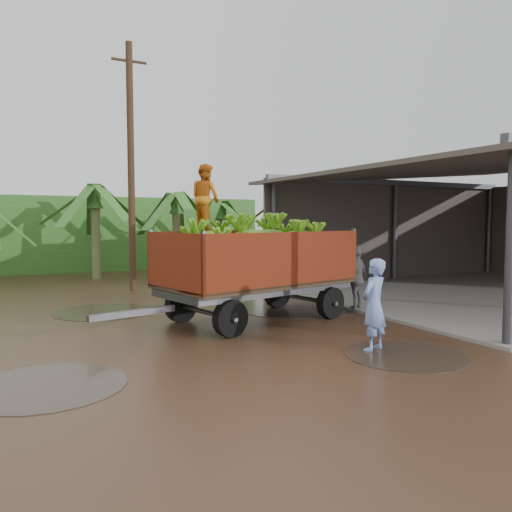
{
  "coord_description": "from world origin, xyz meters",
  "views": [
    {
      "loc": [
        -3.44,
        -10.02,
        2.49
      ],
      "look_at": [
        2.36,
        1.37,
        1.56
      ],
      "focal_mm": 35.0,
      "sensor_mm": 36.0,
      "label": 1
    }
  ],
  "objects": [
    {
      "name": "banana_trailer",
      "position": [
        2.12,
        0.88,
        1.45
      ],
      "size": [
        6.74,
        3.31,
        3.8
      ],
      "rotation": [
        0.0,
        0.0,
        0.22
      ],
      "color": "#9A2E16",
      "rests_on": "ground"
    },
    {
      "name": "hedge_north",
      "position": [
        -2.0,
        16.0,
        1.8
      ],
      "size": [
        22.0,
        3.0,
        3.6
      ],
      "primitive_type": "cube",
      "color": "#2D661E",
      "rests_on": "ground"
    },
    {
      "name": "man_grey",
      "position": [
        5.13,
        0.77,
        0.89
      ],
      "size": [
        1.12,
        0.83,
        1.77
      ],
      "primitive_type": "imported",
      "rotation": [
        0.0,
        0.0,
        3.58
      ],
      "color": "slate",
      "rests_on": "ground"
    },
    {
      "name": "utility_pole",
      "position": [
        0.64,
        7.61,
        4.35
      ],
      "size": [
        1.2,
        0.24,
        8.58
      ],
      "color": "#47301E",
      "rests_on": "ground"
    },
    {
      "name": "man_blue",
      "position": [
        2.81,
        -2.69,
        0.88
      ],
      "size": [
        0.75,
        0.63,
        1.76
      ],
      "primitive_type": "imported",
      "rotation": [
        0.0,
        0.0,
        3.51
      ],
      "color": "#7B95E0",
      "rests_on": "ground"
    },
    {
      "name": "ground",
      "position": [
        0.0,
        0.0,
        0.0
      ],
      "size": [
        100.0,
        100.0,
        0.0
      ],
      "primitive_type": "plane",
      "color": "black",
      "rests_on": "ground"
    },
    {
      "name": "packing_shed",
      "position": [
        11.77,
        1.77,
        2.5
      ],
      "size": [
        12.78,
        10.8,
        4.76
      ],
      "color": "gray",
      "rests_on": "ground"
    }
  ]
}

